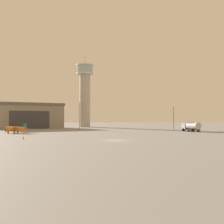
# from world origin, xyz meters

# --- Properties ---
(ground_plane) EXTENTS (400.00, 400.00, 0.00)m
(ground_plane) POSITION_xyz_m (0.00, 0.00, 0.00)
(ground_plane) COLOR gray
(control_tower) EXTENTS (8.29, 8.29, 33.89)m
(control_tower) POSITION_xyz_m (-17.65, 78.89, 17.13)
(control_tower) COLOR #B2AD9E
(control_tower) RESTS_ON ground_plane
(hangar) EXTENTS (34.00, 30.53, 10.50)m
(hangar) POSITION_xyz_m (-40.60, 61.67, 5.27)
(hangar) COLOR gray
(hangar) RESTS_ON ground_plane
(airplane_orange) EXTENTS (7.92, 7.21, 2.72)m
(airplane_orange) POSITION_xyz_m (-29.61, 24.04, 1.27)
(airplane_orange) COLOR orange
(airplane_orange) RESTS_ON ground_plane
(truck_fuel_tanker_silver) EXTENTS (5.18, 7.45, 3.04)m
(truck_fuel_tanker_silver) POSITION_xyz_m (22.95, 36.03, 1.70)
(truck_fuel_tanker_silver) COLOR #38383D
(truck_fuel_tanker_silver) RESTS_ON ground_plane
(light_post_north) EXTENTS (0.44, 0.44, 10.40)m
(light_post_north) POSITION_xyz_m (-15.43, 49.67, 6.07)
(light_post_north) COLOR #38383D
(light_post_north) RESTS_ON ground_plane
(light_post_centre) EXTENTS (0.44, 0.44, 9.05)m
(light_post_centre) POSITION_xyz_m (20.08, 52.65, 5.36)
(light_post_centre) COLOR #38383D
(light_post_centre) RESTS_ON ground_plane
(traffic_cone_near_left) EXTENTS (0.36, 0.36, 0.72)m
(traffic_cone_near_left) POSITION_xyz_m (-19.22, 1.90, 0.35)
(traffic_cone_near_left) COLOR black
(traffic_cone_near_left) RESTS_ON ground_plane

